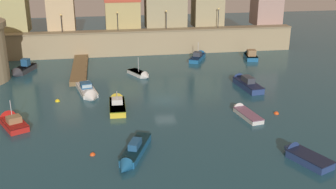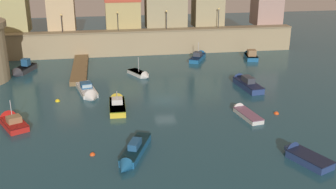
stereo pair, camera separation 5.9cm
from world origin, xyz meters
The scene contains 22 objects.
ground_plane centered at (0.00, 0.00, 0.00)m, with size 135.89×135.89×0.00m, color #1E4756.
quay_wall centered at (0.00, 23.73, 2.17)m, with size 53.26×2.46×4.31m.
old_town_backdrop centered at (-1.95, 26.86, 7.73)m, with size 51.56×4.60×9.12m.
pier_dock centered at (-10.79, 15.07, 0.31)m, with size 2.24×15.16×0.70m.
quay_lamp_0 centered at (-13.73, 23.73, 6.38)m, with size 0.32×0.32×3.07m.
quay_lamp_1 centered at (-4.41, 23.73, 6.47)m, with size 0.32×0.32×3.22m.
quay_lamp_2 centered at (3.96, 23.73, 6.49)m, with size 0.32×0.32×3.26m.
quay_lamp_3 centered at (13.26, 23.73, 6.60)m, with size 0.32×0.32×3.44m.
moored_boat_0 centered at (17.38, 17.87, 0.54)m, with size 2.49×4.84×2.21m.
moored_boat_1 centered at (-5.89, -0.99, 0.44)m, with size 1.89×6.47×2.75m.
moored_boat_2 centered at (-17.17, -4.36, 0.42)m, with size 4.05×5.54×3.46m.
moored_boat_3 centered at (8.02, -5.66, 0.29)m, with size 2.29×5.75×1.34m.
moored_boat_4 centered at (9.62, -16.39, 0.38)m, with size 3.58×5.22×1.73m.
moored_boat_5 centered at (-5.07, -13.69, 0.44)m, with size 3.87×7.12×1.61m.
moored_boat_6 centered at (-1.94, 10.62, 0.31)m, with size 3.39×4.73×3.11m.
moored_boat_7 centered at (-9.35, 3.89, 0.37)m, with size 3.36×7.56×1.84m.
moored_boat_9 centered at (-19.25, 15.10, 0.52)m, with size 3.50×5.83×2.29m.
moored_boat_10 centered at (8.76, 19.07, 0.45)m, with size 4.42×6.56×3.29m.
moored_boat_11 centered at (11.51, 3.87, 0.52)m, with size 2.60×7.34×2.02m.
mooring_buoy_0 centered at (11.70, -6.16, 0.00)m, with size 0.57×0.57×0.57m, color #EA4C19.
mooring_buoy_1 centered at (-8.66, -12.64, 0.00)m, with size 0.50×0.50×0.50m, color #EA4C19.
mooring_buoy_2 centered at (-13.00, 1.94, 0.00)m, with size 0.59×0.59×0.59m, color yellow.
Camera 2 is at (-7.23, -46.09, 17.60)m, focal length 43.62 mm.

